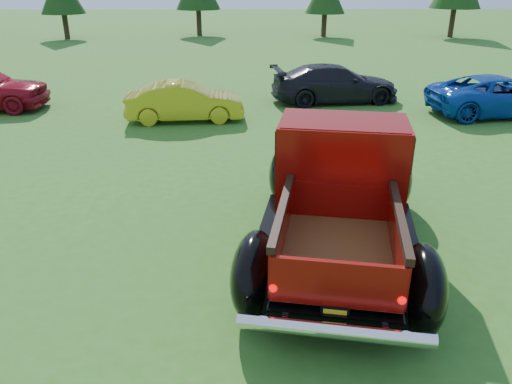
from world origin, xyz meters
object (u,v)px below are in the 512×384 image
(show_car_yellow, at_px, (185,102))
(show_car_blue, at_px, (500,96))
(pickup_truck, at_px, (340,184))
(show_car_grey, at_px, (335,83))

(show_car_yellow, relative_size, show_car_blue, 0.80)
(pickup_truck, height_order, show_car_blue, pickup_truck)
(pickup_truck, bearing_deg, show_car_yellow, 124.85)
(show_car_yellow, height_order, show_car_grey, show_car_grey)
(pickup_truck, relative_size, show_car_yellow, 1.66)
(show_car_yellow, distance_m, show_car_blue, 9.96)
(show_car_yellow, xyz_separation_m, show_car_blue, (9.95, 0.48, 0.03))
(show_car_blue, bearing_deg, show_car_yellow, 86.54)
(show_car_blue, bearing_deg, pickup_truck, 134.59)
(show_car_grey, bearing_deg, show_car_blue, -118.21)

